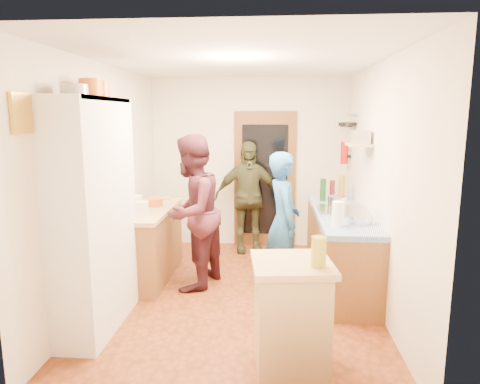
# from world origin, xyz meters

# --- Properties ---
(floor) EXTENTS (3.00, 4.00, 0.02)m
(floor) POSITION_xyz_m (0.00, 0.00, -0.01)
(floor) COLOR brown
(floor) RESTS_ON ground
(ceiling) EXTENTS (3.00, 4.00, 0.02)m
(ceiling) POSITION_xyz_m (0.00, 0.00, 2.61)
(ceiling) COLOR silver
(ceiling) RESTS_ON ground
(wall_back) EXTENTS (3.00, 0.02, 2.60)m
(wall_back) POSITION_xyz_m (0.00, 2.01, 1.30)
(wall_back) COLOR silver
(wall_back) RESTS_ON ground
(wall_front) EXTENTS (3.00, 0.02, 2.60)m
(wall_front) POSITION_xyz_m (0.00, -2.01, 1.30)
(wall_front) COLOR silver
(wall_front) RESTS_ON ground
(wall_left) EXTENTS (0.02, 4.00, 2.60)m
(wall_left) POSITION_xyz_m (-1.51, 0.00, 1.30)
(wall_left) COLOR silver
(wall_left) RESTS_ON ground
(wall_right) EXTENTS (0.02, 4.00, 2.60)m
(wall_right) POSITION_xyz_m (1.51, 0.00, 1.30)
(wall_right) COLOR silver
(wall_right) RESTS_ON ground
(door_frame) EXTENTS (0.95, 0.06, 2.10)m
(door_frame) POSITION_xyz_m (0.25, 1.97, 1.05)
(door_frame) COLOR brown
(door_frame) RESTS_ON ground
(door_glass) EXTENTS (0.70, 0.02, 1.70)m
(door_glass) POSITION_xyz_m (0.25, 1.94, 1.05)
(door_glass) COLOR black
(door_glass) RESTS_ON door_frame
(hutch_body) EXTENTS (0.40, 1.20, 2.20)m
(hutch_body) POSITION_xyz_m (-1.30, -0.80, 1.10)
(hutch_body) COLOR white
(hutch_body) RESTS_ON ground
(hutch_top_shelf) EXTENTS (0.40, 1.14, 0.04)m
(hutch_top_shelf) POSITION_xyz_m (-1.30, -0.80, 2.18)
(hutch_top_shelf) COLOR white
(hutch_top_shelf) RESTS_ON hutch_body
(plate_stack) EXTENTS (0.22, 0.22, 0.09)m
(plate_stack) POSITION_xyz_m (-1.30, -1.05, 2.25)
(plate_stack) COLOR white
(plate_stack) RESTS_ON hutch_top_shelf
(orange_pot_a) EXTENTS (0.21, 0.21, 0.17)m
(orange_pot_a) POSITION_xyz_m (-1.30, -0.71, 2.28)
(orange_pot_a) COLOR orange
(orange_pot_a) RESTS_ON hutch_top_shelf
(orange_pot_b) EXTENTS (0.18, 0.18, 0.16)m
(orange_pot_b) POSITION_xyz_m (-1.30, -0.50, 2.28)
(orange_pot_b) COLOR orange
(orange_pot_b) RESTS_ON hutch_top_shelf
(left_counter_base) EXTENTS (0.60, 1.40, 0.85)m
(left_counter_base) POSITION_xyz_m (-1.20, 0.45, 0.42)
(left_counter_base) COLOR brown
(left_counter_base) RESTS_ON ground
(left_counter_top) EXTENTS (0.64, 1.44, 0.05)m
(left_counter_top) POSITION_xyz_m (-1.20, 0.45, 0.88)
(left_counter_top) COLOR tan
(left_counter_top) RESTS_ON left_counter_base
(toaster) EXTENTS (0.25, 0.20, 0.17)m
(toaster) POSITION_xyz_m (-1.15, 0.04, 0.98)
(toaster) COLOR white
(toaster) RESTS_ON left_counter_top
(kettle) EXTENTS (0.22, 0.22, 0.20)m
(kettle) POSITION_xyz_m (-1.25, 0.24, 1.00)
(kettle) COLOR white
(kettle) RESTS_ON left_counter_top
(orange_bowl) EXTENTS (0.26, 0.26, 0.10)m
(orange_bowl) POSITION_xyz_m (-1.12, 0.60, 0.95)
(orange_bowl) COLOR orange
(orange_bowl) RESTS_ON left_counter_top
(chopping_board) EXTENTS (0.35, 0.29, 0.02)m
(chopping_board) POSITION_xyz_m (-1.18, 1.06, 0.91)
(chopping_board) COLOR tan
(chopping_board) RESTS_ON left_counter_top
(right_counter_base) EXTENTS (0.60, 2.20, 0.84)m
(right_counter_base) POSITION_xyz_m (1.20, 0.50, 0.42)
(right_counter_base) COLOR brown
(right_counter_base) RESTS_ON ground
(right_counter_top) EXTENTS (0.62, 2.22, 0.06)m
(right_counter_top) POSITION_xyz_m (1.20, 0.50, 0.87)
(right_counter_top) COLOR #0E3BA2
(right_counter_top) RESTS_ON right_counter_base
(hob) EXTENTS (0.55, 0.58, 0.04)m
(hob) POSITION_xyz_m (1.20, 0.41, 0.92)
(hob) COLOR silver
(hob) RESTS_ON right_counter_top
(pot_on_hob) EXTENTS (0.22, 0.22, 0.14)m
(pot_on_hob) POSITION_xyz_m (1.15, 0.49, 1.01)
(pot_on_hob) COLOR silver
(pot_on_hob) RESTS_ON hob
(bottle_a) EXTENTS (0.09, 0.09, 0.30)m
(bottle_a) POSITION_xyz_m (1.05, 1.12, 1.05)
(bottle_a) COLOR #143F14
(bottle_a) RESTS_ON right_counter_top
(bottle_b) EXTENTS (0.07, 0.07, 0.27)m
(bottle_b) POSITION_xyz_m (1.18, 1.16, 1.04)
(bottle_b) COLOR #591419
(bottle_b) RESTS_ON right_counter_top
(bottle_c) EXTENTS (0.09, 0.09, 0.33)m
(bottle_c) POSITION_xyz_m (1.31, 1.20, 1.07)
(bottle_c) COLOR olive
(bottle_c) RESTS_ON right_counter_top
(paper_towel) EXTENTS (0.13, 0.13, 0.26)m
(paper_towel) POSITION_xyz_m (1.05, -0.23, 1.03)
(paper_towel) COLOR white
(paper_towel) RESTS_ON right_counter_top
(mixing_bowl) EXTENTS (0.29, 0.29, 0.09)m
(mixing_bowl) POSITION_xyz_m (1.30, -0.12, 0.95)
(mixing_bowl) COLOR silver
(mixing_bowl) RESTS_ON right_counter_top
(island_base) EXTENTS (0.61, 0.61, 0.86)m
(island_base) POSITION_xyz_m (0.53, -1.39, 0.43)
(island_base) COLOR tan
(island_base) RESTS_ON ground
(island_top) EXTENTS (0.68, 0.68, 0.05)m
(island_top) POSITION_xyz_m (0.53, -1.39, 0.89)
(island_top) COLOR tan
(island_top) RESTS_ON island_base
(cutting_board) EXTENTS (0.38, 0.32, 0.02)m
(cutting_board) POSITION_xyz_m (0.48, -1.35, 0.90)
(cutting_board) COLOR white
(cutting_board) RESTS_ON island_top
(oil_jar) EXTENTS (0.13, 0.13, 0.23)m
(oil_jar) POSITION_xyz_m (0.73, -1.49, 1.02)
(oil_jar) COLOR #AD9E2D
(oil_jar) RESTS_ON island_top
(pan_rail) EXTENTS (0.02, 0.65, 0.02)m
(pan_rail) POSITION_xyz_m (1.46, 1.52, 2.05)
(pan_rail) COLOR silver
(pan_rail) RESTS_ON wall_right
(pan_hang_a) EXTENTS (0.18, 0.18, 0.05)m
(pan_hang_a) POSITION_xyz_m (1.40, 1.35, 1.92)
(pan_hang_a) COLOR black
(pan_hang_a) RESTS_ON pan_rail
(pan_hang_b) EXTENTS (0.16, 0.16, 0.05)m
(pan_hang_b) POSITION_xyz_m (1.40, 1.55, 1.90)
(pan_hang_b) COLOR black
(pan_hang_b) RESTS_ON pan_rail
(pan_hang_c) EXTENTS (0.17, 0.17, 0.05)m
(pan_hang_c) POSITION_xyz_m (1.40, 1.75, 1.91)
(pan_hang_c) COLOR black
(pan_hang_c) RESTS_ON pan_rail
(wall_shelf) EXTENTS (0.26, 0.42, 0.03)m
(wall_shelf) POSITION_xyz_m (1.37, 0.45, 1.70)
(wall_shelf) COLOR tan
(wall_shelf) RESTS_ON wall_right
(radio) EXTENTS (0.25, 0.32, 0.15)m
(radio) POSITION_xyz_m (1.37, 0.45, 1.79)
(radio) COLOR silver
(radio) RESTS_ON wall_shelf
(ext_bracket) EXTENTS (0.06, 0.10, 0.04)m
(ext_bracket) POSITION_xyz_m (1.47, 1.70, 1.45)
(ext_bracket) COLOR black
(ext_bracket) RESTS_ON wall_right
(fire_extinguisher) EXTENTS (0.11, 0.11, 0.32)m
(fire_extinguisher) POSITION_xyz_m (1.41, 1.70, 1.50)
(fire_extinguisher) COLOR red
(fire_extinguisher) RESTS_ON wall_right
(picture_frame) EXTENTS (0.03, 0.25, 0.30)m
(picture_frame) POSITION_xyz_m (-1.48, -1.55, 2.05)
(picture_frame) COLOR gold
(picture_frame) RESTS_ON wall_left
(person_hob) EXTENTS (0.49, 0.65, 1.63)m
(person_hob) POSITION_xyz_m (0.54, 0.26, 0.81)
(person_hob) COLOR #235897
(person_hob) RESTS_ON ground
(person_left) EXTENTS (0.92, 1.05, 1.82)m
(person_left) POSITION_xyz_m (-0.52, 0.26, 0.91)
(person_left) COLOR #431A24
(person_left) RESTS_ON ground
(person_back) EXTENTS (1.04, 0.59, 1.67)m
(person_back) POSITION_xyz_m (0.01, 1.64, 0.83)
(person_back) COLOR #38391F
(person_back) RESTS_ON ground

